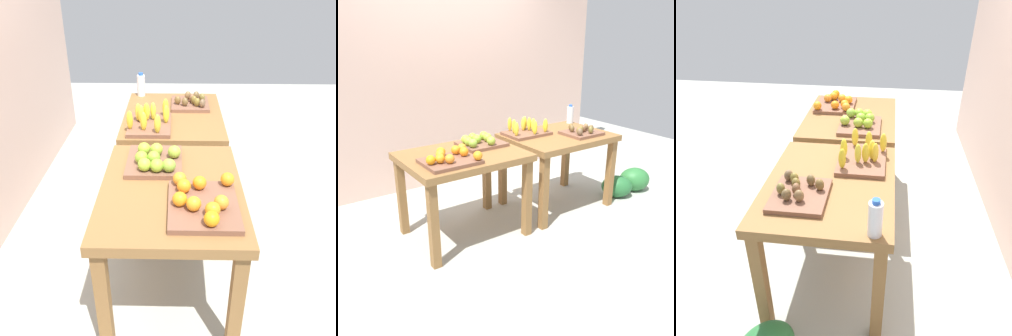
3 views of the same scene
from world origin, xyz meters
The scene contains 10 objects.
ground_plane centered at (0.00, 0.00, 0.00)m, with size 8.00×8.00×0.00m, color #A6A99F.
back_wall centered at (0.00, 1.35, 1.50)m, with size 4.40×0.12×3.00m, color beige.
display_table_left centered at (-0.56, 0.00, 0.67)m, with size 1.04×0.80×0.79m.
display_table_right centered at (0.56, 0.00, 0.67)m, with size 1.04×0.80×0.79m.
orange_bin centered at (-0.76, -0.16, 0.83)m, with size 0.45×0.37×0.11m.
apple_bin centered at (-0.32, 0.11, 0.83)m, with size 0.40×0.35×0.11m.
banana_crate centered at (0.28, 0.18, 0.84)m, with size 0.44×0.33×0.17m.
kiwi_bin centered at (0.74, -0.15, 0.82)m, with size 0.36×0.32×0.10m.
water_bottle centered at (1.01, 0.30, 0.89)m, with size 0.07×0.07×0.21m.
watermelon_pile centered at (1.44, -0.25, 0.13)m, with size 0.75×0.42×0.28m.
Camera 2 is at (-2.09, -2.85, 1.82)m, focal length 41.27 mm.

